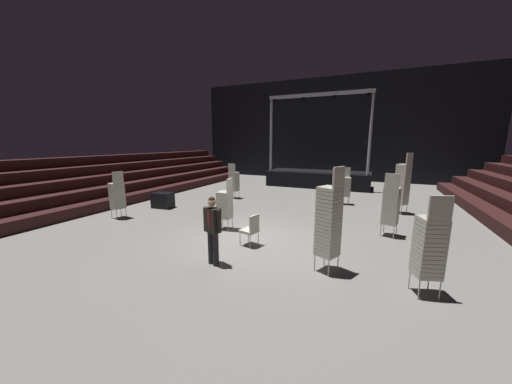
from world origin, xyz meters
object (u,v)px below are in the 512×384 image
object	(u,v)px
chair_stack_rear_left	(117,195)
chair_stack_rear_right	(329,221)
chair_stack_mid_right	(234,181)
chair_stack_front_left	(402,184)
chair_stack_rear_centre	(345,186)
chair_stack_mid_left	(225,204)
man_with_tie	(212,227)
chair_stack_mid_centre	(429,246)
equipment_road_case	(163,200)
stage_riser	(318,177)
chair_stack_front_right	(391,205)
loose_chair_near_man	(251,228)

from	to	relation	value
chair_stack_rear_left	chair_stack_rear_right	xyz separation A→B (m)	(8.31, -1.14, 0.29)
chair_stack_mid_right	chair_stack_rear_right	xyz separation A→B (m)	(5.94, -6.37, 0.29)
chair_stack_rear_right	chair_stack_front_left	bearing A→B (deg)	7.74
chair_stack_rear_centre	chair_stack_mid_left	bearing A→B (deg)	47.81
man_with_tie	chair_stack_rear_left	xyz separation A→B (m)	(-5.70, 1.92, -0.03)
chair_stack_mid_left	chair_stack_mid_centre	bearing A→B (deg)	-114.96
equipment_road_case	chair_stack_rear_left	bearing A→B (deg)	-100.84
chair_stack_front_left	stage_riser	bearing A→B (deg)	75.53
chair_stack_front_right	equipment_road_case	size ratio (longest dim) A/B	2.28
chair_stack_mid_right	man_with_tie	bearing A→B (deg)	-60.92
chair_stack_front_left	chair_stack_rear_centre	bearing A→B (deg)	108.26
man_with_tie	chair_stack_mid_left	bearing A→B (deg)	-47.87
chair_stack_rear_centre	equipment_road_case	world-z (taller)	chair_stack_rear_centre
chair_stack_rear_left	chair_stack_rear_centre	xyz separation A→B (m)	(8.00, 6.15, -0.04)
man_with_tie	chair_stack_mid_left	distance (m)	2.69
man_with_tie	chair_stack_rear_centre	xyz separation A→B (m)	(2.30, 8.07, -0.07)
chair_stack_front_left	chair_stack_mid_left	xyz separation A→B (m)	(-5.73, -4.84, -0.38)
chair_stack_mid_centre	chair_stack_front_left	bearing A→B (deg)	70.27
chair_stack_mid_left	chair_stack_rear_left	xyz separation A→B (m)	(-4.59, -0.54, 0.04)
chair_stack_mid_left	chair_stack_rear_left	world-z (taller)	chair_stack_rear_left
chair_stack_mid_left	chair_stack_rear_left	bearing A→B (deg)	90.10
man_with_tie	chair_stack_rear_centre	bearing A→B (deg)	-87.97
stage_riser	chair_stack_rear_centre	xyz separation A→B (m)	(2.24, -4.89, 0.26)
chair_stack_rear_centre	chair_stack_rear_right	bearing A→B (deg)	81.48
loose_chair_near_man	chair_stack_front_right	bearing A→B (deg)	-42.07
chair_stack_mid_left	stage_riser	bearing A→B (deg)	-12.90
chair_stack_mid_right	loose_chair_near_man	size ratio (longest dim) A/B	1.99
stage_riser	chair_stack_mid_centre	xyz separation A→B (m)	(4.48, -12.39, 0.39)
man_with_tie	chair_stack_rear_centre	world-z (taller)	chair_stack_rear_centre
stage_riser	man_with_tie	xyz separation A→B (m)	(-0.07, -12.96, 0.33)
chair_stack_rear_left	chair_stack_front_right	bearing A→B (deg)	-67.52
stage_riser	chair_stack_rear_right	distance (m)	12.46
man_with_tie	chair_stack_mid_centre	distance (m)	4.58
chair_stack_mid_centre	loose_chair_near_man	size ratio (longest dim) A/B	2.17
chair_stack_mid_centre	loose_chair_near_man	xyz separation A→B (m)	(-4.20, 0.89, -0.49)
chair_stack_front_right	chair_stack_rear_right	world-z (taller)	chair_stack_rear_right
stage_riser	chair_stack_front_left	distance (m)	7.30
chair_stack_front_right	loose_chair_near_man	bearing A→B (deg)	-130.34
chair_stack_front_right	chair_stack_rear_right	distance (m)	3.55
chair_stack_mid_right	equipment_road_case	size ratio (longest dim) A/B	2.09
stage_riser	chair_stack_mid_right	world-z (taller)	stage_riser
stage_riser	loose_chair_near_man	distance (m)	11.50
chair_stack_mid_centre	stage_riser	bearing A→B (deg)	90.88
man_with_tie	chair_stack_front_right	size ratio (longest dim) A/B	0.84
stage_riser	loose_chair_near_man	world-z (taller)	stage_riser
chair_stack_mid_left	loose_chair_near_man	bearing A→B (deg)	-130.95
equipment_road_case	loose_chair_near_man	size ratio (longest dim) A/B	0.95
chair_stack_rear_left	equipment_road_case	bearing A→B (deg)	-0.47
chair_stack_front_left	chair_stack_rear_right	xyz separation A→B (m)	(-2.02, -6.52, -0.04)
chair_stack_front_right	chair_stack_mid_right	bearing A→B (deg)	172.19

